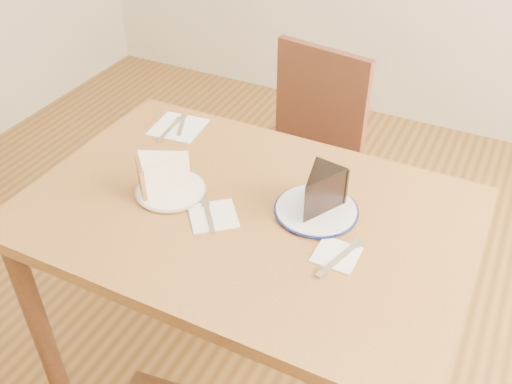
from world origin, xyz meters
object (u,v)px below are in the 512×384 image
object	(u,v)px
chair_far	(298,160)
table	(246,236)
plate_cream	(171,190)
chocolate_cake	(317,194)
plate_navy	(316,210)
carrot_cake	(166,173)

from	to	relation	value
chair_far	table	bearing A→B (deg)	108.20
chair_far	plate_cream	xyz separation A→B (m)	(-0.13, -0.64, 0.25)
chair_far	chocolate_cake	distance (m)	0.69
plate_navy	plate_cream	bearing A→B (deg)	-165.91
table	plate_cream	xyz separation A→B (m)	(-0.22, -0.03, 0.10)
table	carrot_cake	bearing A→B (deg)	-174.87
table	chocolate_cake	size ratio (longest dim) A/B	8.96
chair_far	plate_navy	xyz separation A→B (m)	(0.27, -0.54, 0.25)
chair_far	plate_cream	bearing A→B (deg)	88.26
table	plate_navy	size ratio (longest dim) A/B	5.55
plate_cream	table	bearing A→B (deg)	7.27
carrot_cake	chair_far	bearing A→B (deg)	123.55
table	plate_navy	xyz separation A→B (m)	(0.17, 0.07, 0.10)
chair_far	plate_navy	distance (m)	0.66
table	plate_cream	world-z (taller)	plate_cream
plate_cream	plate_navy	bearing A→B (deg)	14.09
chair_far	plate_navy	bearing A→B (deg)	125.81
table	chair_far	distance (m)	0.64
plate_navy	carrot_cake	world-z (taller)	carrot_cake
table	plate_cream	distance (m)	0.25
carrot_cake	plate_navy	bearing A→B (deg)	58.61
table	plate_cream	bearing A→B (deg)	-172.73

